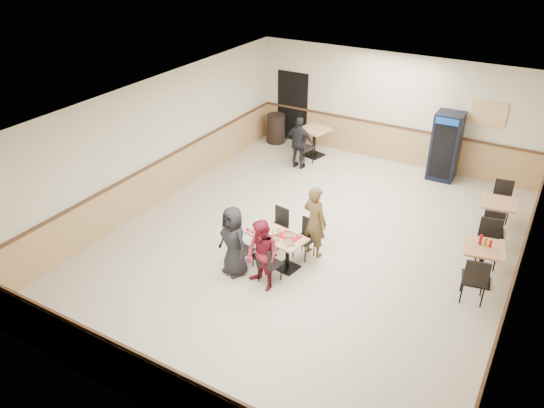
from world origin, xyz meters
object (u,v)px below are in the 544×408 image
Objects in this scene: side_table_near at (482,259)px; side_table_far at (497,212)px; diner_woman_right at (262,255)px; diner_man_opposite at (315,221)px; main_table at (275,244)px; pepsi_cooler at (445,146)px; trash_bin at (276,128)px; lone_diner at (299,143)px; back_table at (314,138)px; diner_woman_left at (233,241)px.

side_table_near is 2.00m from side_table_far.
diner_man_opposite is (0.34, 1.47, 0.06)m from diner_woman_right.
diner_woman_right is (0.18, -0.80, 0.26)m from main_table.
diner_man_opposite reaches higher than diner_woman_right.
main_table is 3.90m from side_table_near.
pepsi_cooler reaches higher than trash_bin.
main_table is 1.57× the size of side_table_near.
lone_diner is at bearing -43.90° from diner_man_opposite.
back_table is at bearing -174.28° from pepsi_cooler.
trash_bin is at bearing 129.33° from main_table.
side_table_far is at bearing -123.87° from diner_man_opposite.
pepsi_cooler is (3.54, 1.33, 0.17)m from lone_diner.
lone_diner is 6.03m from side_table_near.
diner_woman_right is 0.92× the size of diner_man_opposite.
pepsi_cooler is at bearing 0.49° from trash_bin.
diner_woman_left is (-0.52, -0.68, 0.27)m from main_table.
main_table is 4.93m from side_table_far.
lone_diner is 1.80× the size of side_table_far.
diner_man_opposite reaches higher than lone_diner.
pepsi_cooler is at bearing -160.08° from lone_diner.
side_table_far is (4.09, 4.07, -0.21)m from diner_woman_left.
diner_woman_right is at bearing -62.36° from trash_bin.
side_table_near is at bearing -31.31° from trash_bin.
diner_woman_left is 0.71m from diner_woman_right.
pepsi_cooler reaches higher than diner_man_opposite.
diner_man_opposite is at bearing 121.08° from lone_diner.
side_table_near is 1.05× the size of side_table_far.
diner_woman_right is 1.74× the size of side_table_far.
diner_woman_right is 4.11m from side_table_near.
trash_bin is at bearing 131.10° from diner_woman_left.
trash_bin is (-3.65, 4.84, -0.33)m from diner_man_opposite.
pepsi_cooler is (1.87, 5.56, 0.45)m from main_table.
back_table is at bearing 144.67° from side_table_near.
lone_diner is 1.55× the size of back_table.
lone_diner is 1.66× the size of trash_bin.
diner_woman_left is 5.96m from back_table.
diner_woman_right is 5.36m from lone_diner.
diner_woman_right is 0.97× the size of lone_diner.
diner_woman_left is at bearing -153.49° from side_table_near.
pepsi_cooler is (1.34, 4.89, 0.13)m from diner_man_opposite.
diner_man_opposite is at bearing -63.93° from back_table.
lone_diner is at bearing 121.48° from diner_woman_left.
diner_woman_right is 1.50× the size of back_table.
main_table is 1.53× the size of trash_bin.
trash_bin is at bearing 137.10° from diner_woman_right.
lone_diner is (-1.68, 4.24, 0.28)m from main_table.
pepsi_cooler is at bearing 81.22° from main_table.
diner_man_opposite is 4.18m from lone_diner.
diner_man_opposite reaches higher than back_table.
lone_diner is (-1.15, 4.91, 0.01)m from diner_woman_left.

